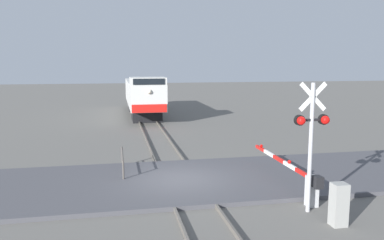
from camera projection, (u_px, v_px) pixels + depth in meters
name	position (u px, v px, depth m)	size (l,w,h in m)	color
ground_plane	(181.00, 183.00, 15.94)	(160.00, 160.00, 0.00)	#605E59
rail_track_left	(164.00, 182.00, 15.79)	(0.08, 80.00, 0.15)	#59544C
rail_track_right	(198.00, 180.00, 16.07)	(0.08, 80.00, 0.15)	#59544C
road_surface	(181.00, 181.00, 15.93)	(36.00, 6.10, 0.16)	#47474C
locomotive	(143.00, 95.00, 36.46)	(2.88, 14.27, 3.78)	black
crossing_signal	(312.00, 132.00, 12.44)	(1.18, 0.33, 4.32)	#ADADB2
crossing_gate	(301.00, 179.00, 14.00)	(0.36, 5.89, 1.18)	silver
utility_cabinet	(339.00, 205.00, 11.65)	(0.46, 0.41, 1.33)	#999993
guard_railing	(123.00, 160.00, 17.12)	(0.08, 2.77, 0.95)	#4C4742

